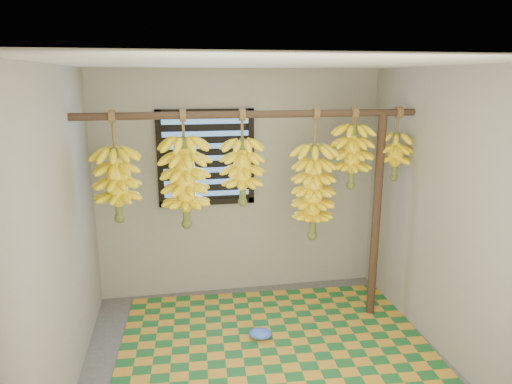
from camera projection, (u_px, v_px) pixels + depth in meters
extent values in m
cube|color=#4C4C4C|center=(268.00, 369.00, 3.73)|extent=(3.00, 3.00, 0.01)
cube|color=silver|center=(271.00, 63.00, 3.14)|extent=(3.00, 3.00, 0.01)
cube|color=gray|center=(240.00, 184.00, 4.87)|extent=(3.00, 0.01, 2.40)
cube|color=gray|center=(58.00, 241.00, 3.16)|extent=(0.01, 3.00, 2.40)
cube|color=gray|center=(450.00, 218.00, 3.70)|extent=(0.01, 3.00, 2.40)
cube|color=black|center=(206.00, 158.00, 4.71)|extent=(1.00, 0.04, 1.00)
cylinder|color=#3F291D|center=(253.00, 114.00, 3.91)|extent=(3.00, 0.06, 0.06)
cylinder|color=#3F291D|center=(376.00, 218.00, 4.36)|extent=(0.08, 0.08, 2.00)
cube|color=#1B5C29|center=(276.00, 348.00, 4.00)|extent=(2.82, 2.31, 0.01)
ellipsoid|color=blue|center=(260.00, 334.00, 4.13)|extent=(0.24, 0.20, 0.09)
cylinder|color=brown|center=(113.00, 132.00, 3.73)|extent=(0.02, 0.02, 0.32)
cylinder|color=#4C5923|center=(117.00, 182.00, 3.83)|extent=(0.06, 0.06, 0.59)
cylinder|color=brown|center=(183.00, 126.00, 3.82)|extent=(0.02, 0.02, 0.24)
cylinder|color=#4C5923|center=(185.00, 180.00, 3.94)|extent=(0.07, 0.07, 0.74)
cylinder|color=brown|center=(242.00, 127.00, 3.92)|extent=(0.02, 0.02, 0.27)
cylinder|color=#4C5923|center=(242.00, 170.00, 4.01)|extent=(0.06, 0.06, 0.55)
cylinder|color=brown|center=(354.00, 119.00, 4.08)|extent=(0.02, 0.02, 0.16)
cylinder|color=#4C5923|center=(352.00, 154.00, 4.16)|extent=(0.06, 0.06, 0.54)
cylinder|color=brown|center=(315.00, 129.00, 4.04)|extent=(0.02, 0.02, 0.34)
cylinder|color=#4C5923|center=(313.00, 190.00, 4.18)|extent=(0.07, 0.07, 0.84)
cylinder|color=brown|center=(398.00, 123.00, 4.17)|extent=(0.02, 0.02, 0.25)
cylinder|color=#4C5923|center=(395.00, 154.00, 4.24)|extent=(0.05, 0.05, 0.40)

